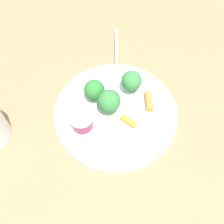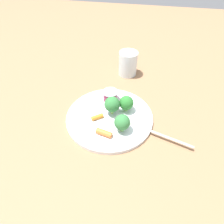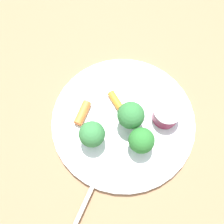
{
  "view_description": "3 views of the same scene",
  "coord_description": "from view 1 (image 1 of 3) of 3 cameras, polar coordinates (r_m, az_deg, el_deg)",
  "views": [
    {
      "loc": [
        -0.28,
        0.08,
        0.5
      ],
      "look_at": [
        -0.0,
        0.01,
        0.02
      ],
      "focal_mm": 41.8,
      "sensor_mm": 36.0,
      "label": 1
    },
    {
      "loc": [
        0.09,
        -0.4,
        0.44
      ],
      "look_at": [
        0.01,
        -0.0,
        0.03
      ],
      "focal_mm": 30.46,
      "sensor_mm": 36.0,
      "label": 2
    },
    {
      "loc": [
        0.17,
        0.0,
        0.45
      ],
      "look_at": [
        -0.01,
        -0.02,
        0.03
      ],
      "focal_mm": 40.59,
      "sensor_mm": 36.0,
      "label": 3
    }
  ],
  "objects": [
    {
      "name": "carrot_stick_0",
      "position": [
        0.58,
        8.15,
        2.18
      ],
      "size": [
        0.05,
        0.03,
        0.02
      ],
      "primitive_type": "cylinder",
      "rotation": [
        1.57,
        0.0,
        4.48
      ],
      "color": "orange",
      "rests_on": "plate"
    },
    {
      "name": "broccoli_floret_0",
      "position": [
        0.56,
        -3.89,
        4.86
      ],
      "size": [
        0.04,
        0.04,
        0.05
      ],
      "color": "#89B857",
      "rests_on": "plate"
    },
    {
      "name": "broccoli_floret_2",
      "position": [
        0.57,
        4.3,
        6.82
      ],
      "size": [
        0.05,
        0.05,
        0.06
      ],
      "color": "#7FBE5E",
      "rests_on": "plate"
    },
    {
      "name": "sauce_cup",
      "position": [
        0.54,
        -6.62,
        -1.91
      ],
      "size": [
        0.05,
        0.05,
        0.03
      ],
      "color": "maroon",
      "rests_on": "plate"
    },
    {
      "name": "fork",
      "position": [
        0.66,
        0.96,
        12.21
      ],
      "size": [
        0.18,
        0.06,
        0.0
      ],
      "color": "beige",
      "rests_on": "plate"
    },
    {
      "name": "carrot_stick_1",
      "position": [
        0.55,
        3.66,
        -1.95
      ],
      "size": [
        0.04,
        0.03,
        0.01
      ],
      "primitive_type": "cylinder",
      "rotation": [
        1.57,
        0.0,
        5.35
      ],
      "color": "orange",
      "rests_on": "plate"
    },
    {
      "name": "broccoli_floret_1",
      "position": [
        0.54,
        -0.62,
        2.45
      ],
      "size": [
        0.05,
        0.05,
        0.06
      ],
      "color": "#87BB5E",
      "rests_on": "plate"
    },
    {
      "name": "ground_plane",
      "position": [
        0.58,
        0.74,
        -0.44
      ],
      "size": [
        2.4,
        2.4,
        0.0
      ],
      "primitive_type": "plane",
      "color": "#916948"
    },
    {
      "name": "plate",
      "position": [
        0.57,
        0.75,
        -0.14
      ],
      "size": [
        0.27,
        0.27,
        0.01
      ],
      "primitive_type": "cylinder",
      "color": "white",
      "rests_on": "ground_plane"
    }
  ]
}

